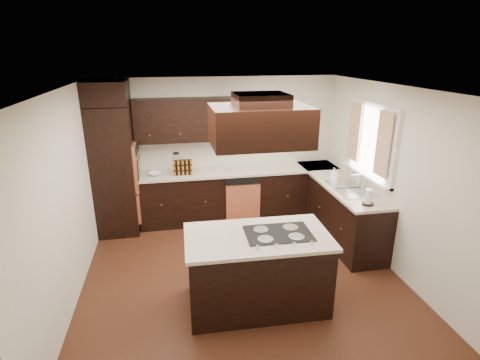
# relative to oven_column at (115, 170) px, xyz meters

# --- Properties ---
(floor) EXTENTS (4.20, 4.20, 0.02)m
(floor) POSITION_rel_oven_column_xyz_m (1.78, -1.71, -1.07)
(floor) COLOR #5C2F1B
(floor) RESTS_ON ground
(ceiling) EXTENTS (4.20, 4.20, 0.02)m
(ceiling) POSITION_rel_oven_column_xyz_m (1.78, -1.71, 1.45)
(ceiling) COLOR white
(ceiling) RESTS_ON ground
(wall_back) EXTENTS (4.20, 0.02, 2.50)m
(wall_back) POSITION_rel_oven_column_xyz_m (1.78, 0.40, 0.19)
(wall_back) COLOR beige
(wall_back) RESTS_ON ground
(wall_front) EXTENTS (4.20, 0.02, 2.50)m
(wall_front) POSITION_rel_oven_column_xyz_m (1.78, -3.81, 0.19)
(wall_front) COLOR beige
(wall_front) RESTS_ON ground
(wall_left) EXTENTS (0.02, 4.20, 2.50)m
(wall_left) POSITION_rel_oven_column_xyz_m (-0.33, -1.71, 0.19)
(wall_left) COLOR beige
(wall_left) RESTS_ON ground
(wall_right) EXTENTS (0.02, 4.20, 2.50)m
(wall_right) POSITION_rel_oven_column_xyz_m (3.88, -1.71, 0.19)
(wall_right) COLOR beige
(wall_right) RESTS_ON ground
(oven_column) EXTENTS (0.65, 0.75, 2.12)m
(oven_column) POSITION_rel_oven_column_xyz_m (0.00, 0.00, 0.00)
(oven_column) COLOR black
(oven_column) RESTS_ON floor
(wall_oven_face) EXTENTS (0.05, 0.62, 0.78)m
(wall_oven_face) POSITION_rel_oven_column_xyz_m (0.35, 0.00, 0.06)
(wall_oven_face) COLOR #C46541
(wall_oven_face) RESTS_ON oven_column
(base_cabinets_back) EXTENTS (2.93, 0.60, 0.88)m
(base_cabinets_back) POSITION_rel_oven_column_xyz_m (1.81, 0.09, -0.62)
(base_cabinets_back) COLOR black
(base_cabinets_back) RESTS_ON floor
(base_cabinets_right) EXTENTS (0.60, 2.40, 0.88)m
(base_cabinets_right) POSITION_rel_oven_column_xyz_m (3.58, -0.80, -0.62)
(base_cabinets_right) COLOR black
(base_cabinets_right) RESTS_ON floor
(countertop_back) EXTENTS (2.93, 0.63, 0.04)m
(countertop_back) POSITION_rel_oven_column_xyz_m (1.81, 0.08, -0.16)
(countertop_back) COLOR beige
(countertop_back) RESTS_ON base_cabinets_back
(countertop_right) EXTENTS (0.63, 2.40, 0.04)m
(countertop_right) POSITION_rel_oven_column_xyz_m (3.56, -0.80, -0.16)
(countertop_right) COLOR beige
(countertop_right) RESTS_ON base_cabinets_right
(upper_cabinets) EXTENTS (2.00, 0.34, 0.72)m
(upper_cabinets) POSITION_rel_oven_column_xyz_m (1.34, 0.23, 0.75)
(upper_cabinets) COLOR black
(upper_cabinets) RESTS_ON wall_back
(dishwasher_front) EXTENTS (0.60, 0.05, 0.72)m
(dishwasher_front) POSITION_rel_oven_column_xyz_m (2.10, -0.20, -0.66)
(dishwasher_front) COLOR #C46541
(dishwasher_front) RESTS_ON floor
(window_frame) EXTENTS (0.06, 1.32, 1.12)m
(window_frame) POSITION_rel_oven_column_xyz_m (3.85, -1.16, 0.59)
(window_frame) COLOR white
(window_frame) RESTS_ON wall_right
(window_pane) EXTENTS (0.00, 1.20, 1.00)m
(window_pane) POSITION_rel_oven_column_xyz_m (3.87, -1.16, 0.59)
(window_pane) COLOR white
(window_pane) RESTS_ON wall_right
(curtain_left) EXTENTS (0.02, 0.34, 0.90)m
(curtain_left) POSITION_rel_oven_column_xyz_m (3.79, -1.57, 0.64)
(curtain_left) COLOR beige
(curtain_left) RESTS_ON wall_right
(curtain_right) EXTENTS (0.02, 0.34, 0.90)m
(curtain_right) POSITION_rel_oven_column_xyz_m (3.79, -0.74, 0.64)
(curtain_right) COLOR beige
(curtain_right) RESTS_ON wall_right
(sink_rim) EXTENTS (0.52, 0.84, 0.01)m
(sink_rim) POSITION_rel_oven_column_xyz_m (3.58, -1.16, -0.14)
(sink_rim) COLOR silver
(sink_rim) RESTS_ON countertop_right
(island) EXTENTS (1.63, 0.92, 0.88)m
(island) POSITION_rel_oven_column_xyz_m (1.84, -2.38, -0.62)
(island) COLOR black
(island) RESTS_ON floor
(island_top) EXTENTS (1.69, 0.98, 0.04)m
(island_top) POSITION_rel_oven_column_xyz_m (1.84, -2.38, -0.16)
(island_top) COLOR beige
(island_top) RESTS_ON island
(cooktop) EXTENTS (0.77, 0.53, 0.01)m
(cooktop) POSITION_rel_oven_column_xyz_m (2.08, -2.39, -0.13)
(cooktop) COLOR black
(cooktop) RESTS_ON island_top
(range_hood) EXTENTS (1.05, 0.72, 0.42)m
(range_hood) POSITION_rel_oven_column_xyz_m (1.88, -2.25, 1.10)
(range_hood) COLOR black
(range_hood) RESTS_ON ceiling
(hood_duct) EXTENTS (0.55, 0.50, 0.13)m
(hood_duct) POSITION_rel_oven_column_xyz_m (1.88, -2.25, 1.38)
(hood_duct) COLOR black
(hood_duct) RESTS_ON ceiling
(blender_base) EXTENTS (0.15, 0.15, 0.10)m
(blender_base) POSITION_rel_oven_column_xyz_m (1.00, 0.04, -0.09)
(blender_base) COLOR silver
(blender_base) RESTS_ON countertop_back
(blender_pitcher) EXTENTS (0.13, 0.13, 0.26)m
(blender_pitcher) POSITION_rel_oven_column_xyz_m (1.00, 0.04, 0.09)
(blender_pitcher) COLOR silver
(blender_pitcher) RESTS_ON blender_base
(spice_rack) EXTENTS (0.31, 0.08, 0.26)m
(spice_rack) POSITION_rel_oven_column_xyz_m (1.10, -0.00, -0.01)
(spice_rack) COLOR black
(spice_rack) RESTS_ON countertop_back
(mixing_bowl) EXTENTS (0.27, 0.27, 0.06)m
(mixing_bowl) POSITION_rel_oven_column_xyz_m (0.64, 0.05, -0.11)
(mixing_bowl) COLOR white
(mixing_bowl) RESTS_ON countertop_back
(soap_bottle) EXTENTS (0.10, 0.10, 0.20)m
(soap_bottle) POSITION_rel_oven_column_xyz_m (3.50, -0.72, -0.04)
(soap_bottle) COLOR white
(soap_bottle) RESTS_ON countertop_right
(paper_towel) EXTENTS (0.12, 0.12, 0.22)m
(paper_towel) POSITION_rel_oven_column_xyz_m (3.52, -1.80, -0.03)
(paper_towel) COLOR white
(paper_towel) RESTS_ON countertop_right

